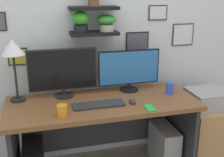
% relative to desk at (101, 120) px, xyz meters
% --- Properties ---
extents(back_wall_assembly, '(4.40, 0.24, 2.70)m').
position_rel_desk_xyz_m(back_wall_assembly, '(0.00, 0.38, 0.81)').
color(back_wall_assembly, silver).
rests_on(back_wall_assembly, ground).
extents(desk, '(1.67, 0.68, 0.75)m').
position_rel_desk_xyz_m(desk, '(0.00, 0.00, 0.00)').
color(desk, brown).
rests_on(desk, ground).
extents(monitor_left, '(0.62, 0.18, 0.44)m').
position_rel_desk_xyz_m(monitor_left, '(-0.31, 0.16, 0.44)').
color(monitor_left, black).
rests_on(monitor_left, desk).
extents(monitor_right, '(0.60, 0.18, 0.40)m').
position_rel_desk_xyz_m(monitor_right, '(0.31, 0.16, 0.42)').
color(monitor_right, black).
rests_on(monitor_right, desk).
extents(keyboard, '(0.44, 0.14, 0.02)m').
position_rel_desk_xyz_m(keyboard, '(-0.05, -0.14, 0.22)').
color(keyboard, '#2D2D33').
rests_on(keyboard, desk).
extents(computer_mouse, '(0.06, 0.09, 0.03)m').
position_rel_desk_xyz_m(computer_mouse, '(0.24, -0.16, 0.22)').
color(computer_mouse, '#2D2D33').
rests_on(computer_mouse, desk).
extents(desk_lamp, '(0.20, 0.20, 0.55)m').
position_rel_desk_xyz_m(desk_lamp, '(-0.72, 0.15, 0.66)').
color(desk_lamp, black).
rests_on(desk_lamp, desk).
extents(cell_phone, '(0.08, 0.14, 0.01)m').
position_rel_desk_xyz_m(cell_phone, '(0.34, -0.31, 0.21)').
color(cell_phone, green).
rests_on(cell_phone, desk).
extents(coffee_mug, '(0.08, 0.08, 0.09)m').
position_rel_desk_xyz_m(coffee_mug, '(-0.37, -0.26, 0.25)').
color(coffee_mug, orange).
rests_on(coffee_mug, desk).
extents(water_cup, '(0.07, 0.07, 0.11)m').
position_rel_desk_xyz_m(water_cup, '(0.65, -0.03, 0.26)').
color(water_cup, blue).
rests_on(water_cup, desk).
extents(drawer_cabinet, '(0.44, 0.50, 0.55)m').
position_rel_desk_xyz_m(drawer_cabinet, '(1.10, 0.00, -0.26)').
color(drawer_cabinet, tan).
rests_on(drawer_cabinet, ground).
extents(printer, '(0.38, 0.34, 0.17)m').
position_rel_desk_xyz_m(printer, '(1.10, 0.00, 0.10)').
color(printer, '#9E9EA3').
rests_on(printer, drawer_cabinet).
extents(computer_tower_right, '(0.18, 0.40, 0.40)m').
position_rel_desk_xyz_m(computer_tower_right, '(0.63, -0.04, -0.34)').
color(computer_tower_right, '#99999E').
rests_on(computer_tower_right, ground).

